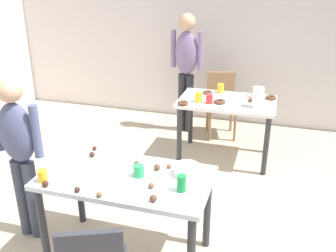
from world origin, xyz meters
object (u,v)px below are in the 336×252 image
Objects in this scene: mixing_bowl at (187,170)px; person_girl_near at (19,147)px; person_adult_far at (186,62)px; pitcher_far at (258,97)px; chair_far_table at (221,100)px; soda_can at (181,183)px; dining_table_far at (227,109)px; dining_table_near at (126,187)px.

person_girl_near is at bearing -174.26° from mixing_bowl.
pitcher_far is at bearing -38.39° from person_adult_far.
chair_far_table is 7.13× the size of soda_can.
mixing_bowl is at bearing -103.19° from pitcher_far.
dining_table_far is 2.41m from person_girl_near.
person_adult_far reaches higher than chair_far_table.
soda_can is at bearing -3.59° from person_girl_near.
chair_far_table reaches higher than dining_table_far.
dining_table_far is at bearing 159.59° from pitcher_far.
pitcher_far is (1.02, -0.81, -0.13)m from person_adult_far.
dining_table_near is 0.79× the size of person_adult_far.
dining_table_far is 2.03m from soda_can.
pitcher_far is at bearing 76.81° from mixing_bowl.
pitcher_far is (0.83, 1.81, 0.22)m from dining_table_near.
mixing_bowl is (-0.04, -1.80, 0.15)m from dining_table_far.
dining_table_near is 0.49m from mixing_bowl.
mixing_bowl reaches higher than dining_table_far.
mixing_bowl is (0.44, 0.14, 0.15)m from dining_table_near.
person_adult_far is 2.79m from soda_can.
person_girl_near reaches higher than dining_table_far.
person_girl_near is 0.88× the size of person_adult_far.
person_adult_far is 2.57m from mixing_bowl.
person_girl_near reaches higher than soda_can.
pitcher_far is at bearing 45.73° from person_girl_near.
person_adult_far is (-0.67, 0.68, 0.36)m from dining_table_far.
pitcher_far is at bearing 78.77° from soda_can.
dining_table_far is 5.77× the size of mixing_bowl.
mixing_bowl reaches higher than dining_table_near.
chair_far_table is 0.71m from person_adult_far.
soda_can is (0.02, -0.22, 0.02)m from mixing_bowl.
person_adult_far is at bearing 94.12° from dining_table_near.
dining_table_far is 9.19× the size of soda_can.
mixing_bowl is 1.59× the size of soda_can.
dining_table_near is at bearing -85.88° from person_adult_far.
chair_far_table is 2.94m from person_girl_near.
pitcher_far is at bearing -57.79° from chair_far_table.
pitcher_far reaches higher than soda_can.
mixing_bowl is (0.13, -2.50, 0.30)m from chair_far_table.
person_adult_far reaches higher than mixing_bowl.
dining_table_near is 2.65m from person_adult_far.
soda_can is at bearing -86.12° from mixing_bowl.
soda_can reaches higher than chair_far_table.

